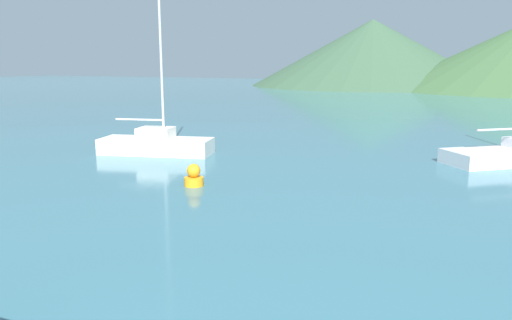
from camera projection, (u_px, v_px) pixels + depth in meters
sailboat_inner at (156, 143)px, 24.35m from camera, size 5.72×3.06×9.09m
buoy_marker at (194, 177)px, 18.10m from camera, size 0.71×0.71×0.81m
hill_west at (372, 53)px, 92.28m from camera, size 44.46×44.46×12.04m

